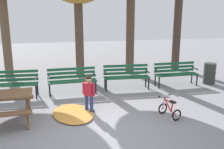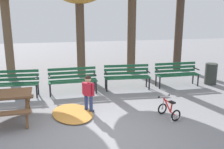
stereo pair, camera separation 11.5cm
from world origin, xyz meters
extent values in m
plane|color=gray|center=(0.00, 0.00, 0.00)|extent=(36.00, 36.00, 0.00)
cube|color=brown|center=(-1.61, 0.88, 0.36)|extent=(0.08, 0.57, 0.76)
cube|color=brown|center=(-1.63, 1.38, 0.36)|extent=(0.08, 0.57, 0.76)
cube|color=brown|center=(-1.62, 1.13, 0.42)|extent=(0.11, 1.10, 0.04)
cube|color=#195133|center=(-2.24, 3.26, 0.44)|extent=(1.60, 0.18, 0.03)
cube|color=#195133|center=(-2.25, 3.15, 0.44)|extent=(1.60, 0.18, 0.03)
cube|color=#195133|center=(-2.26, 3.03, 0.44)|extent=(1.60, 0.18, 0.03)
cube|color=#195133|center=(-2.27, 2.91, 0.44)|extent=(1.60, 0.18, 0.03)
cube|color=#195133|center=(-2.24, 3.30, 0.54)|extent=(1.60, 0.15, 0.09)
cube|color=#195133|center=(-2.24, 3.30, 0.67)|extent=(1.60, 0.15, 0.09)
cube|color=#195133|center=(-2.24, 3.30, 0.81)|extent=(1.60, 0.15, 0.09)
cylinder|color=black|center=(-1.52, 2.87, 0.22)|extent=(0.05, 0.05, 0.44)
cylinder|color=black|center=(-1.49, 3.23, 0.22)|extent=(0.05, 0.05, 0.44)
cube|color=black|center=(-1.51, 3.05, 0.62)|extent=(0.07, 0.40, 0.03)
cube|color=#195133|center=(-0.36, 3.24, 0.44)|extent=(1.60, 0.10, 0.03)
cube|color=#195133|center=(-0.36, 3.12, 0.44)|extent=(1.60, 0.10, 0.03)
cube|color=#195133|center=(-0.36, 3.00, 0.44)|extent=(1.60, 0.10, 0.03)
cube|color=#195133|center=(-0.35, 2.88, 0.44)|extent=(1.60, 0.10, 0.03)
cube|color=#195133|center=(-0.36, 3.28, 0.54)|extent=(1.60, 0.07, 0.09)
cube|color=#195133|center=(-0.36, 3.28, 0.67)|extent=(1.60, 0.07, 0.09)
cube|color=#195133|center=(-0.36, 3.28, 0.81)|extent=(1.60, 0.07, 0.09)
cylinder|color=black|center=(0.40, 2.92, 0.22)|extent=(0.05, 0.05, 0.44)
cylinder|color=black|center=(0.39, 3.28, 0.22)|extent=(0.05, 0.05, 0.44)
cube|color=black|center=(0.39, 3.10, 0.62)|extent=(0.05, 0.40, 0.03)
cylinder|color=black|center=(-1.10, 2.89, 0.22)|extent=(0.05, 0.05, 0.44)
cylinder|color=black|center=(-1.11, 3.25, 0.22)|extent=(0.05, 0.05, 0.44)
cube|color=black|center=(-1.11, 3.07, 0.62)|extent=(0.05, 0.40, 0.03)
cube|color=#195133|center=(1.56, 3.31, 0.44)|extent=(1.60, 0.19, 0.03)
cube|color=#195133|center=(1.55, 3.19, 0.44)|extent=(1.60, 0.19, 0.03)
cube|color=#195133|center=(1.54, 3.07, 0.44)|extent=(1.60, 0.19, 0.03)
cube|color=#195133|center=(1.53, 2.95, 0.44)|extent=(1.60, 0.19, 0.03)
cube|color=#195133|center=(1.56, 3.35, 0.54)|extent=(1.60, 0.17, 0.09)
cube|color=#195133|center=(1.56, 3.35, 0.67)|extent=(1.60, 0.17, 0.09)
cube|color=#195133|center=(1.56, 3.35, 0.81)|extent=(1.60, 0.17, 0.09)
cylinder|color=black|center=(2.28, 2.92, 0.22)|extent=(0.05, 0.05, 0.44)
cylinder|color=black|center=(2.31, 3.27, 0.22)|extent=(0.05, 0.05, 0.44)
cube|color=black|center=(2.29, 3.10, 0.62)|extent=(0.07, 0.40, 0.03)
cylinder|color=black|center=(0.78, 3.03, 0.22)|extent=(0.05, 0.05, 0.44)
cylinder|color=black|center=(0.81, 3.39, 0.22)|extent=(0.05, 0.05, 0.44)
cube|color=black|center=(0.80, 3.21, 0.62)|extent=(0.07, 0.40, 0.03)
cube|color=#195133|center=(3.44, 3.30, 0.44)|extent=(1.60, 0.07, 0.03)
cube|color=#195133|center=(3.44, 3.18, 0.44)|extent=(1.60, 0.07, 0.03)
cube|color=#195133|center=(3.44, 3.06, 0.44)|extent=(1.60, 0.07, 0.03)
cube|color=#195133|center=(3.44, 2.94, 0.44)|extent=(1.60, 0.07, 0.03)
cube|color=#195133|center=(3.44, 3.34, 0.54)|extent=(1.60, 0.04, 0.09)
cube|color=#195133|center=(3.44, 3.34, 0.67)|extent=(1.60, 0.04, 0.09)
cube|color=#195133|center=(3.44, 3.34, 0.81)|extent=(1.60, 0.04, 0.09)
cylinder|color=black|center=(4.19, 2.96, 0.22)|extent=(0.05, 0.05, 0.44)
cylinder|color=black|center=(4.19, 3.32, 0.22)|extent=(0.05, 0.05, 0.44)
cube|color=black|center=(4.19, 3.14, 0.62)|extent=(0.04, 0.40, 0.03)
cylinder|color=black|center=(2.69, 2.96, 0.22)|extent=(0.05, 0.05, 0.44)
cylinder|color=black|center=(2.69, 3.32, 0.22)|extent=(0.05, 0.05, 0.44)
cube|color=black|center=(2.69, 3.14, 0.62)|extent=(0.04, 0.40, 0.03)
cylinder|color=navy|center=(0.01, 1.31, 0.24)|extent=(0.09, 0.09, 0.47)
cube|color=black|center=(0.01, 1.31, 0.03)|extent=(0.18, 0.18, 0.06)
cylinder|color=navy|center=(-0.11, 1.42, 0.24)|extent=(0.09, 0.09, 0.47)
cube|color=black|center=(-0.11, 1.42, 0.03)|extent=(0.18, 0.18, 0.06)
cube|color=#B71E33|center=(-0.05, 1.37, 0.65)|extent=(0.28, 0.27, 0.35)
sphere|color=tan|center=(-0.05, 1.37, 0.93)|extent=(0.18, 0.18, 0.18)
sphere|color=black|center=(-0.05, 1.37, 0.95)|extent=(0.17, 0.17, 0.17)
cylinder|color=#B71E33|center=(0.06, 1.26, 0.66)|extent=(0.07, 0.07, 0.33)
cylinder|color=#B71E33|center=(-0.17, 1.48, 0.66)|extent=(0.07, 0.07, 0.33)
torus|color=black|center=(1.86, 0.79, 0.15)|extent=(0.30, 0.12, 0.30)
cylinder|color=silver|center=(1.86, 0.79, 0.15)|extent=(0.06, 0.05, 0.04)
torus|color=black|center=(2.01, 0.29, 0.15)|extent=(0.30, 0.12, 0.30)
cylinder|color=silver|center=(2.01, 0.29, 0.15)|extent=(0.06, 0.05, 0.04)
torus|color=white|center=(1.90, 0.26, 0.05)|extent=(0.11, 0.05, 0.11)
torus|color=white|center=(2.11, 0.32, 0.05)|extent=(0.11, 0.05, 0.11)
cylinder|color=red|center=(1.91, 0.61, 0.32)|extent=(0.12, 0.30, 0.32)
cylinder|color=red|center=(1.96, 0.46, 0.30)|extent=(0.06, 0.08, 0.27)
cylinder|color=red|center=(1.98, 0.38, 0.16)|extent=(0.09, 0.20, 0.05)
cylinder|color=silver|center=(1.86, 0.77, 0.31)|extent=(0.05, 0.08, 0.32)
cylinder|color=red|center=(1.92, 0.59, 0.42)|extent=(0.12, 0.32, 0.05)
cube|color=black|center=(1.96, 0.44, 0.45)|extent=(0.14, 0.19, 0.04)
cylinder|color=silver|center=(1.87, 0.75, 0.52)|extent=(0.33, 0.12, 0.02)
cylinder|color=black|center=(1.71, 0.70, 0.52)|extent=(0.06, 0.05, 0.04)
cylinder|color=black|center=(2.03, 0.80, 0.52)|extent=(0.06, 0.05, 0.04)
ellipsoid|color=#C68438|center=(-0.50, 1.28, 0.04)|extent=(1.32, 1.67, 0.07)
cylinder|color=#2D332D|center=(4.81, 3.13, 0.40)|extent=(0.44, 0.44, 0.79)
cylinder|color=brown|center=(-2.77, 6.06, 1.66)|extent=(0.35, 0.35, 3.32)
cylinder|color=brown|center=(0.15, 5.35, 1.58)|extent=(0.34, 0.34, 3.17)
cylinder|color=brown|center=(2.39, 5.55, 2.12)|extent=(0.36, 0.36, 4.23)
cylinder|color=#423328|center=(4.75, 5.81, 2.24)|extent=(0.37, 0.37, 4.47)
camera|label=1|loc=(-0.95, -5.15, 2.69)|focal=40.84mm
camera|label=2|loc=(-0.84, -5.17, 2.69)|focal=40.84mm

